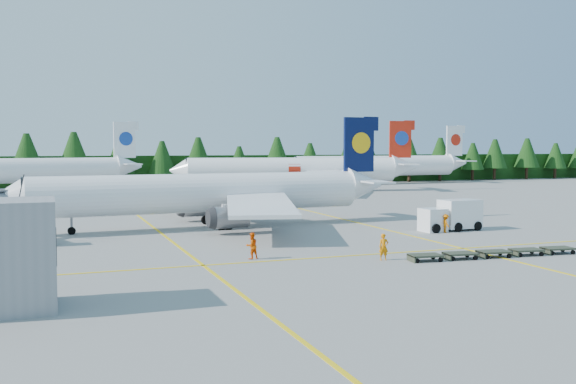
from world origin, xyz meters
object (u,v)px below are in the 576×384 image
object	(u,v)px
airliner_navy	(196,194)
service_truck	(450,215)
airliner_red	(288,170)
airstairs	(13,233)

from	to	relation	value
airliner_navy	service_truck	world-z (taller)	airliner_navy
airliner_navy	airliner_red	world-z (taller)	airliner_red
airliner_navy	airstairs	distance (m)	16.72
airliner_navy	airstairs	size ratio (longest dim) A/B	5.24
airstairs	service_truck	bearing A→B (deg)	-26.29
service_truck	airliner_navy	bearing A→B (deg)	152.41
airliner_red	airstairs	world-z (taller)	airliner_red
airliner_red	service_truck	xyz separation A→B (m)	(-4.12, -53.53, -2.31)
airliner_navy	airliner_red	bearing A→B (deg)	56.09
airliner_red	airstairs	distance (m)	63.94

